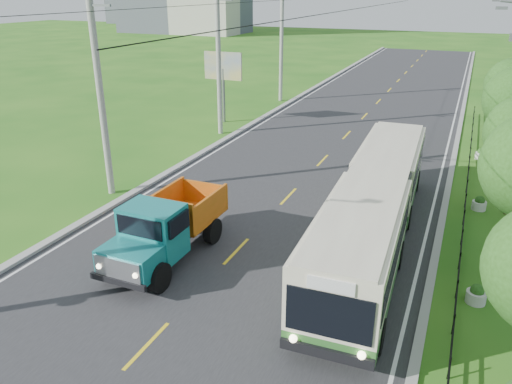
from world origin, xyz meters
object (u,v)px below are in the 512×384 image
Objects in this scene: planter_mid at (479,204)px; planter_far at (481,154)px; planter_near at (476,295)px; tree_back at (512,88)px; pole_mid at (219,59)px; pole_near at (101,91)px; bus at (375,203)px; dump_truck at (166,225)px; pole_far at (282,42)px; billboard_left at (223,70)px.

planter_mid is 8.00m from planter_far.
tree_back is at bearing 86.43° from planter_near.
planter_far is at bearing 3.39° from pole_mid.
bus is at bearing -1.48° from pole_near.
pole_far is at bearing 102.37° from dump_truck.
dump_truck is (-10.78, -9.43, 1.10)m from planter_mid.
tree_back is 1.06× the size of billboard_left.
planter_mid is (-1.26, -12.14, -3.37)m from tree_back.
planter_far is at bearing -6.31° from billboard_left.
bus is (-3.89, 2.67, 1.52)m from planter_near.
planter_far is (0.00, 8.00, 0.00)m from planter_mid.
pole_near is 18.23m from planter_mid.
pole_mid reaches higher than planter_mid.
pole_near is 1.92× the size of billboard_left.
bus is at bearing -106.27° from planter_far.
planter_near is (16.86, -15.00, -4.81)m from pole_mid.
planter_far is 0.04× the size of bus.
pole_mid is 14.93× the size of planter_mid.
pole_far reaches higher than tree_back.
planter_near is at bearing -36.56° from bus.
pole_near is 1.00× the size of pole_far.
bus is at bearing -61.94° from pole_far.
tree_back is (18.12, 5.14, -1.44)m from pole_mid.
planter_near is 0.04× the size of bus.
pole_near is 1.82× the size of tree_back.
pole_near is at bearing -163.48° from planter_mid.
pole_mid is 14.93× the size of planter_far.
pole_near reaches higher than planter_near.
planter_far is (16.86, 13.00, -4.81)m from pole_near.
bus is 8.03m from dump_truck.
planter_mid is 0.04× the size of bus.
tree_back is 18.31m from bus.
pole_far is at bearing 115.90° from bus.
pole_near is at bearing -85.28° from billboard_left.
pole_near is at bearing -136.59° from tree_back.
planter_mid is (16.86, -7.00, -4.81)m from pole_mid.
bus is at bearing -106.41° from tree_back.
pole_far reaches higher than billboard_left.
pole_mid reaches higher than dump_truck.
pole_mid reaches higher than planter_far.
billboard_left is (-19.36, -2.14, 0.21)m from tree_back.
pole_mid is at bearing -90.00° from pole_far.
planter_far is at bearing 58.56° from dump_truck.
bus is (-3.89, -13.33, 1.52)m from planter_far.
pole_near reaches higher than billboard_left.
billboard_left is (-18.10, 10.00, 3.58)m from planter_mid.
billboard_left reaches higher than bus.
bus is at bearing 31.03° from dump_truck.
pole_near is 24.98m from tree_back.
planter_near is at bearing -93.57° from tree_back.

